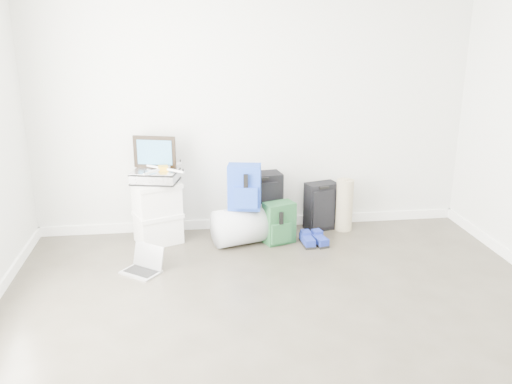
{
  "coord_description": "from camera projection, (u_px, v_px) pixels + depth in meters",
  "views": [
    {
      "loc": [
        -0.69,
        -2.97,
        2.13
      ],
      "look_at": [
        -0.05,
        1.9,
        0.58
      ],
      "focal_mm": 38.0,
      "sensor_mm": 36.0,
      "label": 1
    }
  ],
  "objects": [
    {
      "name": "rolled_rug",
      "position": [
        344.0,
        205.0,
        5.72
      ],
      "size": [
        0.18,
        0.18,
        0.55
      ],
      "primitive_type": "cylinder",
      "color": "tan",
      "rests_on": "ground"
    },
    {
      "name": "large_suitcase",
      "position": [
        261.0,
        203.0,
        5.63
      ],
      "size": [
        0.45,
        0.32,
        0.64
      ],
      "rotation": [
        0.0,
        0.0,
        0.15
      ],
      "color": "black",
      "rests_on": "ground"
    },
    {
      "name": "boxes_stack",
      "position": [
        157.0,
        212.0,
        5.39
      ],
      "size": [
        0.54,
        0.49,
        0.62
      ],
      "rotation": [
        0.0,
        0.0,
        0.38
      ],
      "color": "silver",
      "rests_on": "ground"
    },
    {
      "name": "shoes",
      "position": [
        313.0,
        240.0,
        5.4
      ],
      "size": [
        0.26,
        0.28,
        0.09
      ],
      "rotation": [
        0.0,
        0.0,
        0.14
      ],
      "color": "black",
      "rests_on": "ground"
    },
    {
      "name": "briefcase",
      "position": [
        155.0,
        176.0,
        5.28
      ],
      "size": [
        0.49,
        0.4,
        0.12
      ],
      "primitive_type": "cube",
      "rotation": [
        0.0,
        0.0,
        -0.23
      ],
      "color": "#B2B2B7",
      "rests_on": "boxes_stack"
    },
    {
      "name": "blue_backpack",
      "position": [
        244.0,
        188.0,
        5.25
      ],
      "size": [
        0.35,
        0.28,
        0.44
      ],
      "rotation": [
        0.0,
        0.0,
        -0.19
      ],
      "color": "#193CA6",
      "rests_on": "duffel_bag"
    },
    {
      "name": "room_envelope",
      "position": [
        309.0,
        97.0,
        3.04
      ],
      "size": [
        4.52,
        5.02,
        2.71
      ],
      "color": "silver",
      "rests_on": "ground"
    },
    {
      "name": "duffel_bag",
      "position": [
        244.0,
        225.0,
        5.4
      ],
      "size": [
        0.68,
        0.53,
        0.37
      ],
      "primitive_type": "cylinder",
      "rotation": [
        0.0,
        1.57,
        0.28
      ],
      "color": "#9CA0A4",
      "rests_on": "ground"
    },
    {
      "name": "carry_on",
      "position": [
        321.0,
        206.0,
        5.75
      ],
      "size": [
        0.36,
        0.28,
        0.51
      ],
      "rotation": [
        0.0,
        0.0,
        0.26
      ],
      "color": "black",
      "rests_on": "ground"
    },
    {
      "name": "laptop",
      "position": [
        144.0,
        265.0,
        4.82
      ],
      "size": [
        0.4,
        0.39,
        0.23
      ],
      "rotation": [
        0.0,
        0.0,
        -0.67
      ],
      "color": "silver",
      "rests_on": "ground"
    },
    {
      "name": "drone",
      "position": [
        163.0,
        168.0,
        5.24
      ],
      "size": [
        0.41,
        0.41,
        0.05
      ],
      "rotation": [
        0.0,
        0.0,
        0.07
      ],
      "color": "gold",
      "rests_on": "briefcase"
    },
    {
      "name": "ground",
      "position": [
        302.0,
        362.0,
        3.54
      ],
      "size": [
        5.0,
        5.0,
        0.0
      ],
      "primitive_type": "plane",
      "color": "#343026",
      "rests_on": "ground"
    },
    {
      "name": "green_backpack",
      "position": [
        279.0,
        224.0,
        5.4
      ],
      "size": [
        0.34,
        0.3,
        0.42
      ],
      "rotation": [
        0.0,
        0.0,
        0.34
      ],
      "color": "#153B20",
      "rests_on": "ground"
    },
    {
      "name": "painting",
      "position": [
        155.0,
        152.0,
        5.3
      ],
      "size": [
        0.42,
        0.14,
        0.32
      ],
      "rotation": [
        0.0,
        0.0,
        -0.28
      ],
      "color": "black",
      "rests_on": "briefcase"
    }
  ]
}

